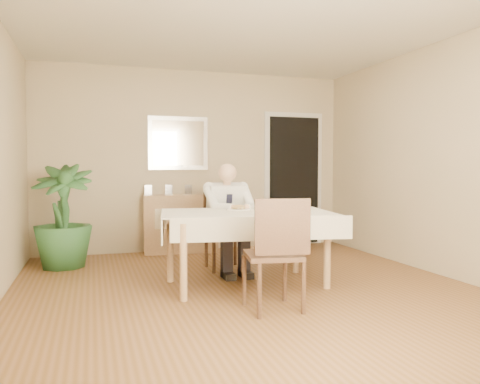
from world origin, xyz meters
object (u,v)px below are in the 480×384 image
object	(u,v)px
coffee_mug	(299,207)
sideboard	(181,224)
dining_table	(246,220)
potted_palm	(63,216)
chair_far	(223,226)
seated_man	(230,212)
chair_near	(277,248)

from	to	relation	value
coffee_mug	sideboard	world-z (taller)	coffee_mug
dining_table	coffee_mug	size ratio (longest dim) A/B	16.61
sideboard	potted_palm	xyz separation A→B (m)	(-1.53, -0.57, 0.21)
chair_far	seated_man	xyz separation A→B (m)	(-0.00, -0.29, 0.18)
chair_near	coffee_mug	xyz separation A→B (m)	(0.55, 0.76, 0.26)
chair_near	potted_palm	bearing A→B (deg)	136.30
dining_table	chair_far	world-z (taller)	chair_far
sideboard	chair_near	bearing A→B (deg)	-79.63
potted_palm	chair_far	bearing A→B (deg)	-18.00
chair_near	seated_man	distance (m)	1.54
seated_man	potted_palm	xyz separation A→B (m)	(-1.83, 0.88, -0.07)
chair_far	coffee_mug	size ratio (longest dim) A/B	8.01
dining_table	coffee_mug	world-z (taller)	coffee_mug
seated_man	coffee_mug	xyz separation A→B (m)	(0.50, -0.77, 0.11)
chair_near	sideboard	size ratio (longest dim) A/B	0.93
chair_near	seated_man	world-z (taller)	seated_man
chair_near	potted_palm	distance (m)	3.00
dining_table	sideboard	distance (m)	2.08
coffee_mug	potted_palm	distance (m)	2.87
sideboard	chair_far	bearing A→B (deg)	-70.07
chair_far	chair_near	xyz separation A→B (m)	(-0.05, -1.82, 0.03)
dining_table	chair_near	xyz separation A→B (m)	(-0.05, -0.93, -0.13)
potted_palm	chair_near	bearing A→B (deg)	-53.50
dining_table	seated_man	distance (m)	0.59
dining_table	seated_man	xyz separation A→B (m)	(-0.00, 0.59, 0.02)
chair_far	chair_near	distance (m)	1.82
seated_man	sideboard	bearing A→B (deg)	101.62
chair_far	dining_table	bearing A→B (deg)	-93.79
chair_far	chair_near	world-z (taller)	chair_near
dining_table	chair_far	distance (m)	0.90
dining_table	chair_near	world-z (taller)	chair_near
seated_man	chair_near	bearing A→B (deg)	-91.74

